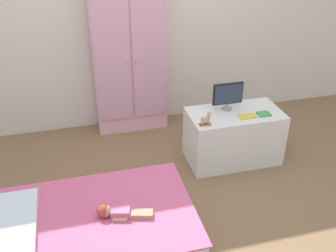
{
  "coord_description": "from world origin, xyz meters",
  "views": [
    {
      "loc": [
        -0.69,
        -2.37,
        2.18
      ],
      "look_at": [
        0.01,
        0.33,
        0.58
      ],
      "focal_mm": 41.65,
      "sensor_mm": 36.0,
      "label": 1
    }
  ],
  "objects_px": {
    "tv_monitor": "(228,95)",
    "book_yellow": "(247,116)",
    "wardrobe": "(129,56)",
    "rocking_horse_toy": "(206,119)",
    "bed": "(95,230)",
    "doll": "(114,212)",
    "book_green": "(264,114)",
    "tv_stand": "(233,136)"
  },
  "relations": [
    {
      "from": "doll",
      "to": "book_yellow",
      "type": "height_order",
      "value": "book_yellow"
    },
    {
      "from": "book_green",
      "to": "wardrobe",
      "type": "bearing_deg",
      "value": 137.4
    },
    {
      "from": "tv_stand",
      "to": "book_yellow",
      "type": "relative_size",
      "value": 5.62
    },
    {
      "from": "tv_monitor",
      "to": "book_yellow",
      "type": "distance_m",
      "value": 0.26
    },
    {
      "from": "tv_monitor",
      "to": "book_yellow",
      "type": "height_order",
      "value": "tv_monitor"
    },
    {
      "from": "bed",
      "to": "book_yellow",
      "type": "distance_m",
      "value": 1.65
    },
    {
      "from": "wardrobe",
      "to": "book_green",
      "type": "distance_m",
      "value": 1.47
    },
    {
      "from": "wardrobe",
      "to": "rocking_horse_toy",
      "type": "relative_size",
      "value": 12.99
    },
    {
      "from": "doll",
      "to": "wardrobe",
      "type": "height_order",
      "value": "wardrobe"
    },
    {
      "from": "bed",
      "to": "book_green",
      "type": "distance_m",
      "value": 1.8
    },
    {
      "from": "bed",
      "to": "tv_stand",
      "type": "relative_size",
      "value": 1.67
    },
    {
      "from": "bed",
      "to": "doll",
      "type": "relative_size",
      "value": 3.72
    },
    {
      "from": "wardrobe",
      "to": "tv_monitor",
      "type": "height_order",
      "value": "wardrobe"
    },
    {
      "from": "bed",
      "to": "tv_stand",
      "type": "xyz_separation_m",
      "value": [
        1.39,
        0.79,
        0.12
      ]
    },
    {
      "from": "tv_monitor",
      "to": "rocking_horse_toy",
      "type": "bearing_deg",
      "value": -141.24
    },
    {
      "from": "wardrobe",
      "to": "rocking_horse_toy",
      "type": "height_order",
      "value": "wardrobe"
    },
    {
      "from": "tv_stand",
      "to": "tv_monitor",
      "type": "distance_m",
      "value": 0.42
    },
    {
      "from": "doll",
      "to": "rocking_horse_toy",
      "type": "xyz_separation_m",
      "value": [
        0.9,
        0.68,
        0.25
      ]
    },
    {
      "from": "doll",
      "to": "wardrobe",
      "type": "relative_size",
      "value": 0.24
    },
    {
      "from": "wardrobe",
      "to": "tv_stand",
      "type": "relative_size",
      "value": 1.9
    },
    {
      "from": "book_yellow",
      "to": "book_green",
      "type": "distance_m",
      "value": 0.17
    },
    {
      "from": "rocking_horse_toy",
      "to": "tv_monitor",
      "type": "bearing_deg",
      "value": 38.76
    },
    {
      "from": "rocking_horse_toy",
      "to": "tv_stand",
      "type": "bearing_deg",
      "value": 23.67
    },
    {
      "from": "rocking_horse_toy",
      "to": "book_green",
      "type": "height_order",
      "value": "rocking_horse_toy"
    },
    {
      "from": "tv_monitor",
      "to": "book_yellow",
      "type": "relative_size",
      "value": 1.85
    },
    {
      "from": "doll",
      "to": "rocking_horse_toy",
      "type": "distance_m",
      "value": 1.16
    },
    {
      "from": "doll",
      "to": "book_yellow",
      "type": "xyz_separation_m",
      "value": [
        1.31,
        0.72,
        0.2
      ]
    },
    {
      "from": "book_green",
      "to": "bed",
      "type": "bearing_deg",
      "value": -157.15
    },
    {
      "from": "wardrobe",
      "to": "book_green",
      "type": "height_order",
      "value": "wardrobe"
    },
    {
      "from": "book_green",
      "to": "doll",
      "type": "bearing_deg",
      "value": -153.81
    },
    {
      "from": "bed",
      "to": "book_yellow",
      "type": "bearing_deg",
      "value": 25.14
    },
    {
      "from": "book_yellow",
      "to": "bed",
      "type": "bearing_deg",
      "value": -154.86
    },
    {
      "from": "tv_monitor",
      "to": "wardrobe",
      "type": "bearing_deg",
      "value": 134.34
    },
    {
      "from": "book_yellow",
      "to": "book_green",
      "type": "height_order",
      "value": "book_green"
    },
    {
      "from": "wardrobe",
      "to": "tv_monitor",
      "type": "xyz_separation_m",
      "value": [
        0.77,
        -0.79,
        -0.16
      ]
    },
    {
      "from": "wardrobe",
      "to": "book_green",
      "type": "bearing_deg",
      "value": -42.6
    },
    {
      "from": "tv_stand",
      "to": "rocking_horse_toy",
      "type": "xyz_separation_m",
      "value": [
        -0.34,
        -0.15,
        0.31
      ]
    },
    {
      "from": "bed",
      "to": "rocking_horse_toy",
      "type": "bearing_deg",
      "value": 31.28
    },
    {
      "from": "bed",
      "to": "wardrobe",
      "type": "distance_m",
      "value": 1.88
    },
    {
      "from": "wardrobe",
      "to": "book_green",
      "type": "relative_size",
      "value": 14.34
    },
    {
      "from": "bed",
      "to": "book_green",
      "type": "height_order",
      "value": "book_green"
    },
    {
      "from": "doll",
      "to": "rocking_horse_toy",
      "type": "bearing_deg",
      "value": 36.99
    }
  ]
}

